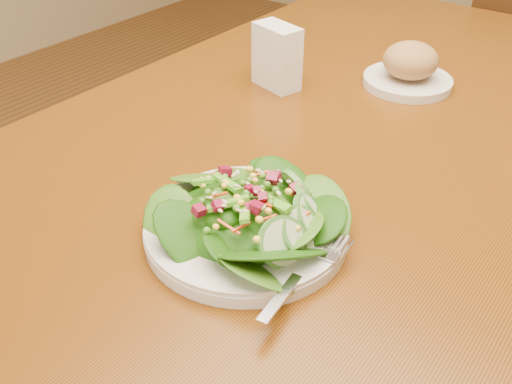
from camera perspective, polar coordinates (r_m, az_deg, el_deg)
ground_plane at (r=1.51m, az=7.44°, el=-18.41°), size 5.00×5.00×0.00m
dining_table at (r=1.06m, az=10.04°, el=3.00°), size 0.90×1.40×0.75m
salad_plate at (r=0.69m, az=-0.41°, el=-2.86°), size 0.26×0.25×0.07m
bread_plate at (r=1.12m, az=15.08°, el=11.84°), size 0.17×0.17×0.08m
napkin_holder at (r=1.07m, az=2.10°, el=13.54°), size 0.10×0.07×0.12m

